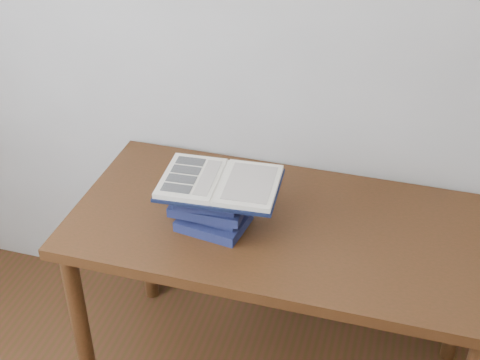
% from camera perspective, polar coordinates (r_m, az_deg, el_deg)
% --- Properties ---
extents(desk, '(1.40, 0.70, 0.75)m').
position_cam_1_polar(desk, '(2.26, 3.59, -5.60)').
color(desk, '#4A2412').
rests_on(desk, ground).
extents(book_stack, '(0.27, 0.20, 0.15)m').
position_cam_1_polar(book_stack, '(2.14, -2.42, -2.13)').
color(book_stack, '#162043').
rests_on(book_stack, desk).
extents(open_book, '(0.39, 0.28, 0.03)m').
position_cam_1_polar(open_book, '(2.08, -1.71, -0.24)').
color(open_book, black).
rests_on(open_book, book_stack).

